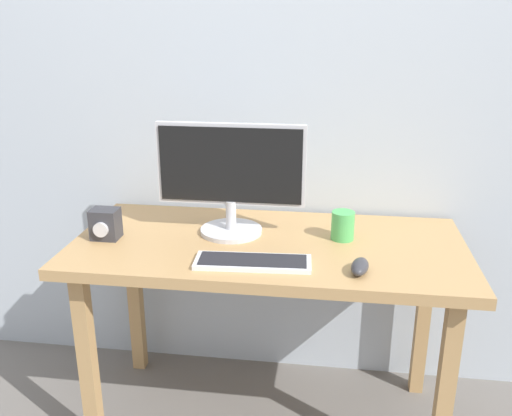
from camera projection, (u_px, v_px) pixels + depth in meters
ground_plane at (267, 414)px, 2.13m from camera, size 6.00×6.00×0.00m
wall_back at (282, 1)px, 1.98m from camera, size 2.71×0.04×3.00m
desk at (268, 264)px, 1.92m from camera, size 1.34×0.64×0.72m
monitor at (231, 176)px, 1.92m from camera, size 0.52×0.22×0.39m
keyboard_primary at (253, 262)px, 1.72m from camera, size 0.37×0.14×0.02m
mouse at (360, 267)px, 1.66m from camera, size 0.07×0.12×0.04m
audio_controller at (105, 224)px, 1.91m from camera, size 0.09×0.09×0.11m
coffee_mug at (343, 226)px, 1.90m from camera, size 0.08×0.08×0.10m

